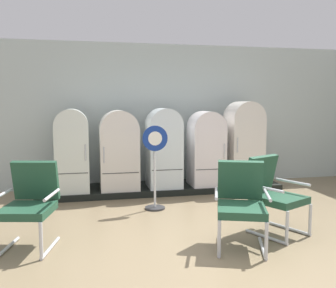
# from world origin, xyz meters

# --- Properties ---
(ground) EXTENTS (12.00, 10.00, 0.05)m
(ground) POSITION_xyz_m (0.00, 0.00, -0.03)
(ground) COLOR #816F52
(back_wall) EXTENTS (11.76, 0.12, 2.87)m
(back_wall) POSITION_xyz_m (0.00, 3.66, 1.45)
(back_wall) COLOR #B8C6C1
(back_wall) RESTS_ON ground
(display_plinth) EXTENTS (4.59, 0.95, 0.11)m
(display_plinth) POSITION_xyz_m (0.00, 3.02, 0.06)
(display_plinth) COLOR black
(display_plinth) RESTS_ON ground
(refrigerator_0) EXTENTS (0.58, 0.72, 1.47)m
(refrigerator_0) POSITION_xyz_m (-1.65, 2.94, 0.90)
(refrigerator_0) COLOR silver
(refrigerator_0) RESTS_ON display_plinth
(refrigerator_1) EXTENTS (0.70, 0.63, 1.45)m
(refrigerator_1) POSITION_xyz_m (-0.82, 2.89, 0.87)
(refrigerator_1) COLOR silver
(refrigerator_1) RESTS_ON display_plinth
(refrigerator_2) EXTENTS (0.61, 0.67, 1.48)m
(refrigerator_2) POSITION_xyz_m (0.02, 2.91, 0.90)
(refrigerator_2) COLOR white
(refrigerator_2) RESTS_ON display_plinth
(refrigerator_3) EXTENTS (0.63, 0.62, 1.42)m
(refrigerator_3) POSITION_xyz_m (0.85, 2.89, 0.86)
(refrigerator_3) COLOR white
(refrigerator_3) RESTS_ON display_plinth
(refrigerator_4) EXTENTS (0.65, 0.65, 1.61)m
(refrigerator_4) POSITION_xyz_m (1.62, 2.90, 0.97)
(refrigerator_4) COLOR silver
(refrigerator_4) RESTS_ON display_plinth
(armchair_left) EXTENTS (0.71, 0.80, 1.00)m
(armchair_left) POSITION_xyz_m (-2.06, 0.61, 0.55)
(armchair_left) COLOR silver
(armchair_left) RESTS_ON ground
(armchair_right) EXTENTS (0.80, 0.87, 1.00)m
(armchair_right) POSITION_xyz_m (0.96, 0.45, 0.55)
(armchair_right) COLOR silver
(armchair_right) RESTS_ON ground
(armchair_center) EXTENTS (0.76, 0.84, 1.00)m
(armchair_center) POSITION_xyz_m (0.37, 0.11, 0.55)
(armchair_center) COLOR silver
(armchair_center) RESTS_ON ground
(sign_stand) EXTENTS (0.40, 0.32, 1.34)m
(sign_stand) POSITION_xyz_m (-0.35, 1.84, 0.60)
(sign_stand) COLOR #2D2D30
(sign_stand) RESTS_ON ground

